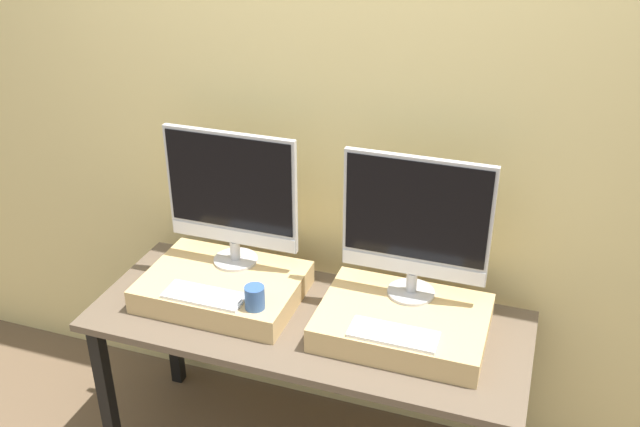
{
  "coord_description": "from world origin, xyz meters",
  "views": [
    {
      "loc": [
        0.75,
        -1.72,
        2.3
      ],
      "look_at": [
        0.0,
        0.47,
        1.09
      ],
      "focal_mm": 40.0,
      "sensor_mm": 36.0,
      "label": 1
    }
  ],
  "objects_px": {
    "monitor_left": "(231,194)",
    "keyboard_right": "(393,334)",
    "mug": "(255,297)",
    "monitor_right": "(416,223)",
    "keyboard_left": "(204,296)"
  },
  "relations": [
    {
      "from": "mug",
      "to": "keyboard_right",
      "type": "height_order",
      "value": "mug"
    },
    {
      "from": "monitor_right",
      "to": "keyboard_left",
      "type": "bearing_deg",
      "value": -159.28
    },
    {
      "from": "mug",
      "to": "monitor_right",
      "type": "bearing_deg",
      "value": 27.88
    },
    {
      "from": "monitor_left",
      "to": "mug",
      "type": "bearing_deg",
      "value": -52.99
    },
    {
      "from": "mug",
      "to": "keyboard_right",
      "type": "xyz_separation_m",
      "value": [
        0.51,
        0.0,
        -0.04
      ]
    },
    {
      "from": "monitor_left",
      "to": "keyboard_left",
      "type": "xyz_separation_m",
      "value": [
        0.0,
        -0.27,
        -0.29
      ]
    },
    {
      "from": "monitor_left",
      "to": "keyboard_right",
      "type": "distance_m",
      "value": 0.82
    },
    {
      "from": "monitor_left",
      "to": "keyboard_right",
      "type": "xyz_separation_m",
      "value": [
        0.71,
        -0.27,
        -0.29
      ]
    },
    {
      "from": "keyboard_left",
      "to": "monitor_right",
      "type": "distance_m",
      "value": 0.82
    },
    {
      "from": "keyboard_left",
      "to": "monitor_left",
      "type": "bearing_deg",
      "value": 90.0
    },
    {
      "from": "keyboard_left",
      "to": "keyboard_right",
      "type": "bearing_deg",
      "value": 0.0
    },
    {
      "from": "monitor_left",
      "to": "mug",
      "type": "xyz_separation_m",
      "value": [
        0.2,
        -0.27,
        -0.25
      ]
    },
    {
      "from": "monitor_left",
      "to": "keyboard_left",
      "type": "bearing_deg",
      "value": -90.0
    },
    {
      "from": "keyboard_left",
      "to": "keyboard_right",
      "type": "xyz_separation_m",
      "value": [
        0.71,
        0.0,
        0.0
      ]
    },
    {
      "from": "monitor_left",
      "to": "keyboard_left",
      "type": "distance_m",
      "value": 0.4
    }
  ]
}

